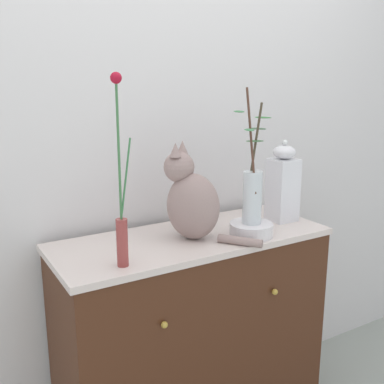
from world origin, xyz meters
name	(u,v)px	position (x,y,z in m)	size (l,w,h in m)	color
wall_back	(157,138)	(0.00, 0.29, 1.30)	(4.40, 0.08, 2.60)	silver
sideboard	(192,342)	(0.00, 0.00, 0.47)	(1.11, 0.46, 0.94)	#432213
cat_sitting	(191,200)	(-0.02, -0.02, 1.10)	(0.30, 0.36, 0.38)	gray
vase_slim_green	(121,211)	(-0.35, -0.14, 1.13)	(0.06, 0.04, 0.63)	#933A38
bowl_porcelain	(251,229)	(0.20, -0.12, 0.97)	(0.17, 0.17, 0.05)	silver
vase_glass_clear	(252,191)	(0.20, -0.12, 1.13)	(0.20, 0.14, 0.52)	silver
jar_lidded_porcelain	(283,184)	(0.45, -0.02, 1.11)	(0.11, 0.11, 0.36)	white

